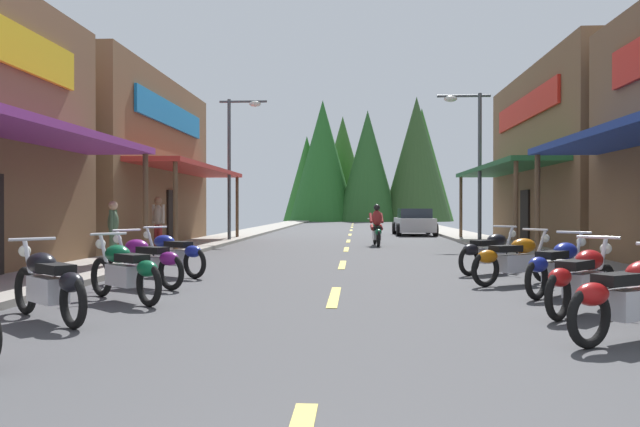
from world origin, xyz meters
TOP-DOWN VIEW (x-y plane):
  - ground at (0.00, 27.23)m, footprint 9.14×84.46m
  - sidewalk_left at (-5.62, 27.23)m, footprint 2.10×84.46m
  - sidewalk_right at (5.62, 27.23)m, footprint 2.10×84.46m
  - centerline_dashes at (0.00, 30.36)m, footprint 0.16×59.26m
  - storefront_left_far at (-9.70, 22.68)m, footprint 7.92×11.60m
  - storefront_right_far at (9.97, 23.10)m, footprint 8.47×11.74m
  - streetlamp_left at (-4.68, 25.39)m, footprint 1.99×0.30m
  - streetlamp_right at (4.67, 23.18)m, footprint 1.99×0.30m
  - motorcycle_parked_right_0 at (3.31, 5.64)m, footprint 1.83×1.28m
  - motorcycle_parked_right_1 at (3.38, 7.38)m, footprint 1.50×1.67m
  - motorcycle_parked_right_2 at (3.64, 9.26)m, footprint 1.54×1.62m
  - motorcycle_parked_right_3 at (3.29, 10.76)m, footprint 1.87×1.22m
  - motorcycle_parked_right_4 at (3.25, 12.76)m, footprint 1.66×1.51m
  - motorcycle_parked_left_1 at (-3.51, 6.46)m, footprint 1.65×1.52m
  - motorcycle_parked_left_2 at (-3.17, 8.21)m, footprint 1.65×1.52m
  - motorcycle_parked_left_3 at (-3.45, 9.97)m, footprint 1.83×1.28m
  - motorcycle_parked_left_4 at (-3.50, 11.84)m, footprint 1.82×1.29m
  - rider_cruising_lead at (1.11, 22.94)m, footprint 0.60×2.14m
  - pedestrian_by_shop at (-5.93, 18.76)m, footprint 0.49×0.42m
  - pedestrian_browsing at (-5.59, 14.06)m, footprint 0.31×0.56m
  - parked_car_curbside at (3.37, 32.79)m, footprint 2.12×4.33m
  - treeline_backdrop at (1.73, 69.81)m, footprint 18.71×12.32m

SIDE VIEW (x-z plane):
  - ground at x=0.00m, z-range -0.10..0.00m
  - centerline_dashes at x=0.00m, z-range 0.00..0.01m
  - sidewalk_left at x=-5.62m, z-range 0.00..0.12m
  - sidewalk_right at x=5.62m, z-range 0.00..0.12m
  - motorcycle_parked_right_0 at x=3.31m, z-range -0.03..1.01m
  - motorcycle_parked_right_1 at x=3.38m, z-range -0.03..1.01m
  - motorcycle_parked_right_2 at x=3.64m, z-range -0.03..1.01m
  - motorcycle_parked_right_3 at x=3.29m, z-range -0.03..1.01m
  - motorcycle_parked_right_4 at x=3.25m, z-range -0.03..1.01m
  - motorcycle_parked_left_1 at x=-3.51m, z-range -0.03..1.01m
  - motorcycle_parked_left_2 at x=-3.17m, z-range -0.03..1.01m
  - motorcycle_parked_left_3 at x=-3.45m, z-range -0.03..1.01m
  - motorcycle_parked_left_4 at x=-3.50m, z-range -0.03..1.01m
  - rider_cruising_lead at x=1.11m, z-range -0.13..1.44m
  - parked_car_curbside at x=3.37m, z-range -0.01..1.39m
  - pedestrian_browsing at x=-5.59m, z-range 0.12..1.72m
  - pedestrian_by_shop at x=-5.93m, z-range 0.15..1.93m
  - storefront_left_far at x=-9.70m, z-range 0.00..6.32m
  - storefront_right_far at x=9.97m, z-range 0.00..6.57m
  - streetlamp_right at x=4.67m, z-range 0.90..6.64m
  - streetlamp_left at x=-4.68m, z-range 0.91..6.89m
  - treeline_backdrop at x=1.73m, z-range -0.49..12.90m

